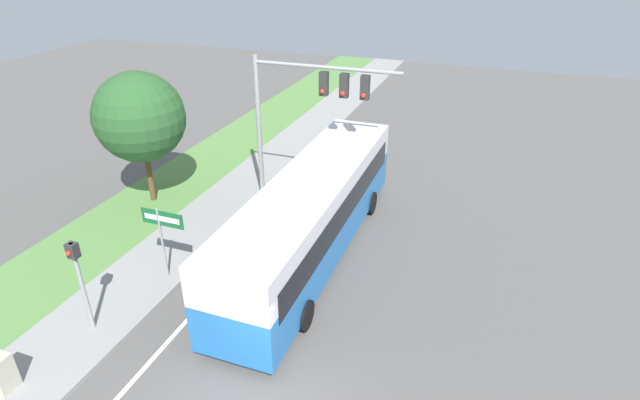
{
  "coord_description": "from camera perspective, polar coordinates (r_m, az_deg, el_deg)",
  "views": [
    {
      "loc": [
        4.18,
        -7.16,
        10.19
      ],
      "look_at": [
        -1.41,
        8.02,
        1.71
      ],
      "focal_mm": 28.0,
      "sensor_mm": 36.0,
      "label": 1
    }
  ],
  "objects": [
    {
      "name": "sidewalk",
      "position": [
        16.17,
        -27.72,
        -15.0
      ],
      "size": [
        2.8,
        80.0,
        0.12
      ],
      "color": "gray",
      "rests_on": "ground_plane"
    },
    {
      "name": "lane_divider_near",
      "position": [
        14.68,
        -20.28,
        -18.48
      ],
      "size": [
        0.14,
        30.0,
        0.01
      ],
      "color": "silver",
      "rests_on": "ground_plane"
    },
    {
      "name": "bus",
      "position": [
        17.34,
        -0.84,
        -1.18
      ],
      "size": [
        2.58,
        12.0,
        3.35
      ],
      "color": "#236BB7",
      "rests_on": "ground_plane"
    },
    {
      "name": "signal_gantry",
      "position": [
        19.89,
        -1.75,
        11.17
      ],
      "size": [
        5.98,
        0.41,
        6.19
      ],
      "color": "#939399",
      "rests_on": "ground_plane"
    },
    {
      "name": "pedestrian_signal",
      "position": [
        15.34,
        -25.87,
        -7.52
      ],
      "size": [
        0.28,
        0.34,
        3.01
      ],
      "color": "#939399",
      "rests_on": "ground_plane"
    },
    {
      "name": "street_sign",
      "position": [
        16.74,
        -17.56,
        -3.21
      ],
      "size": [
        1.53,
        0.08,
        2.68
      ],
      "color": "#939399",
      "rests_on": "ground_plane"
    },
    {
      "name": "utility_cabinet",
      "position": [
        15.35,
        -32.77,
        -16.26
      ],
      "size": [
        0.59,
        0.53,
        1.02
      ],
      "color": "#B7B29E",
      "rests_on": "sidewalk"
    },
    {
      "name": "roadside_tree",
      "position": [
        21.61,
        -19.93,
        8.87
      ],
      "size": [
        3.66,
        3.66,
        5.56
      ],
      "color": "brown",
      "rests_on": "grass_verge"
    }
  ]
}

